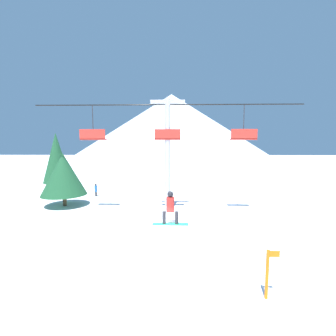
# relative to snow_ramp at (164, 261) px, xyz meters

# --- Properties ---
(ground_plane) EXTENTS (220.00, 220.00, 0.00)m
(ground_plane) POSITION_rel_snow_ramp_xyz_m (-0.45, 0.44, -0.92)
(ground_plane) COLOR white
(mountain_ridge) EXTENTS (64.00, 64.00, 20.67)m
(mountain_ridge) POSITION_rel_snow_ramp_xyz_m (-0.45, 63.82, 9.42)
(mountain_ridge) COLOR silver
(mountain_ridge) RESTS_ON ground_plane
(snow_ramp) EXTENTS (2.89, 3.58, 1.83)m
(snow_ramp) POSITION_rel_snow_ramp_xyz_m (0.00, 0.00, 0.00)
(snow_ramp) COLOR white
(snow_ramp) RESTS_ON ground_plane
(snowboarder) EXTENTS (1.38, 0.30, 1.29)m
(snowboarder) POSITION_rel_snow_ramp_xyz_m (0.19, 1.01, 1.56)
(snowboarder) COLOR #1E9E6B
(snowboarder) RESTS_ON snow_ramp
(chairlift) EXTENTS (18.73, 0.44, 8.08)m
(chairlift) POSITION_rel_snow_ramp_xyz_m (-0.13, 8.64, 4.02)
(chairlift) COLOR #B2B2B7
(chairlift) RESTS_ON ground_plane
(pine_tree_near) EXTENTS (3.51, 3.51, 4.25)m
(pine_tree_near) POSITION_rel_snow_ramp_xyz_m (-8.51, 10.26, 1.65)
(pine_tree_near) COLOR #4C3823
(pine_tree_near) RESTS_ON ground_plane
(pine_tree_far) EXTENTS (2.79, 2.79, 6.19)m
(pine_tree_far) POSITION_rel_snow_ramp_xyz_m (-12.05, 15.97, 2.65)
(pine_tree_far) COLOR #4C3823
(pine_tree_far) RESTS_ON ground_plane
(trail_marker) EXTENTS (0.41, 0.10, 1.60)m
(trail_marker) POSITION_rel_snow_ramp_xyz_m (3.27, -0.55, -0.06)
(trail_marker) COLOR orange
(trail_marker) RESTS_ON ground_plane
(distant_skier) EXTENTS (0.24, 0.24, 1.23)m
(distant_skier) POSITION_rel_snow_ramp_xyz_m (-7.15, 13.65, -0.25)
(distant_skier) COLOR black
(distant_skier) RESTS_ON ground_plane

